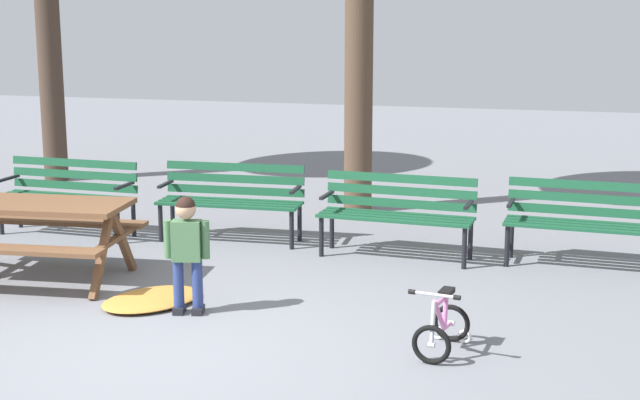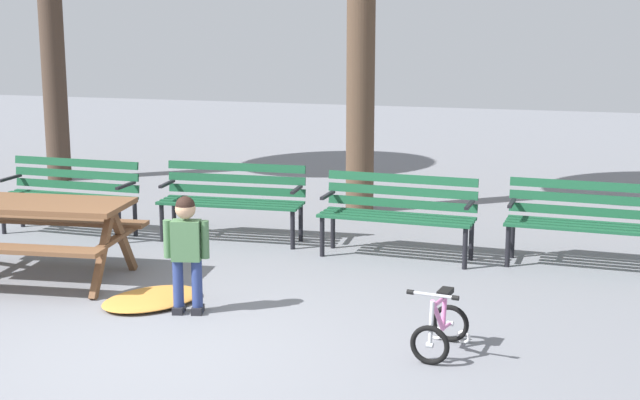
% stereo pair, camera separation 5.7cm
% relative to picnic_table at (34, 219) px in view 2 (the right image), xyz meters
% --- Properties ---
extents(ground, '(36.00, 36.00, 0.00)m').
position_rel_picnic_table_xyz_m(ground, '(1.92, -1.52, -0.59)').
color(ground, slate).
extents(picnic_table, '(1.92, 1.51, 0.79)m').
position_rel_picnic_table_xyz_m(picnic_table, '(0.00, 0.00, 0.00)').
color(picnic_table, brown).
rests_on(picnic_table, ground).
extents(park_bench_far_left, '(1.61, 0.51, 0.85)m').
position_rel_picnic_table_xyz_m(park_bench_far_left, '(-0.63, 1.75, -0.08)').
color(park_bench_far_left, '#195133').
rests_on(park_bench_far_left, ground).
extents(park_bench_left, '(1.62, 0.53, 0.85)m').
position_rel_picnic_table_xyz_m(park_bench_left, '(1.26, 1.97, -0.08)').
color(park_bench_left, '#195133').
rests_on(park_bench_left, ground).
extents(park_bench_right, '(1.62, 0.55, 0.85)m').
position_rel_picnic_table_xyz_m(park_bench_right, '(3.17, 1.76, -0.08)').
color(park_bench_right, '#195133').
rests_on(park_bench_right, ground).
extents(park_bench_far_right, '(1.62, 0.54, 0.85)m').
position_rel_picnic_table_xyz_m(park_bench_far_right, '(5.07, 1.88, -0.08)').
color(park_bench_far_right, '#195133').
rests_on(park_bench_far_right, ground).
extents(child_standing, '(0.38, 0.21, 1.02)m').
position_rel_picnic_table_xyz_m(child_standing, '(1.79, -0.53, 0.00)').
color(child_standing, navy).
rests_on(child_standing, ground).
extents(kids_bicycle, '(0.43, 0.60, 0.54)m').
position_rel_picnic_table_xyz_m(kids_bicycle, '(4.00, -0.87, -0.39)').
color(kids_bicycle, black).
rests_on(kids_bicycle, ground).
extents(leaf_pile, '(1.04, 1.14, 0.07)m').
position_rel_picnic_table_xyz_m(leaf_pile, '(1.37, -0.35, -0.56)').
color(leaf_pile, '#C68438').
rests_on(leaf_pile, ground).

